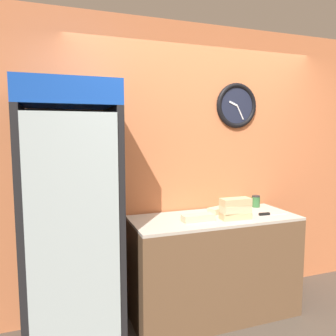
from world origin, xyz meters
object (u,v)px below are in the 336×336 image
(sandwich_stack_middle, at_px, (235,209))
(condiment_jar, at_px, (256,201))
(sandwich_stack_bottom, at_px, (235,216))
(chefs_knife, at_px, (269,214))
(sandwich_flat_left, at_px, (221,210))
(sandwich_stack_top, at_px, (236,202))
(beverage_cooler, at_px, (70,206))
(sandwich_flat_right, at_px, (198,218))

(sandwich_stack_middle, relative_size, condiment_jar, 2.27)
(sandwich_stack_bottom, height_order, chefs_knife, sandwich_stack_bottom)
(sandwich_stack_middle, xyz_separation_m, sandwich_flat_left, (-0.00, 0.25, -0.07))
(sandwich_stack_bottom, xyz_separation_m, chefs_knife, (0.37, 0.02, -0.02))
(sandwich_stack_top, bearing_deg, beverage_cooler, 173.52)
(beverage_cooler, xyz_separation_m, sandwich_flat_right, (1.04, -0.10, -0.16))
(sandwich_stack_top, relative_size, chefs_knife, 0.92)
(sandwich_flat_right, bearing_deg, sandwich_stack_bottom, -9.20)
(sandwich_flat_left, bearing_deg, sandwich_flat_right, -149.29)
(beverage_cooler, distance_m, sandwich_stack_middle, 1.39)
(sandwich_flat_right, bearing_deg, condiment_jar, 19.87)
(sandwich_stack_top, height_order, sandwich_flat_left, sandwich_stack_top)
(sandwich_flat_right, bearing_deg, sandwich_stack_top, -9.20)
(sandwich_stack_top, xyz_separation_m, condiment_jar, (0.44, 0.33, -0.10))
(sandwich_stack_top, relative_size, condiment_jar, 2.27)
(sandwich_stack_top, bearing_deg, condiment_jar, 37.12)
(chefs_knife, bearing_deg, sandwich_flat_right, 177.47)
(beverage_cooler, xyz_separation_m, sandwich_flat_left, (1.38, 0.10, -0.16))
(sandwich_stack_bottom, relative_size, sandwich_stack_top, 1.02)
(sandwich_flat_right, bearing_deg, chefs_knife, -2.53)
(beverage_cooler, height_order, sandwich_stack_bottom, beverage_cooler)
(beverage_cooler, distance_m, chefs_knife, 1.76)
(sandwich_stack_bottom, height_order, sandwich_flat_left, sandwich_stack_bottom)
(sandwich_flat_left, height_order, condiment_jar, condiment_jar)
(condiment_jar, bearing_deg, sandwich_flat_left, -169.40)
(sandwich_stack_bottom, distance_m, chefs_knife, 0.37)
(beverage_cooler, bearing_deg, chefs_knife, -4.36)
(beverage_cooler, bearing_deg, sandwich_stack_top, -6.48)
(beverage_cooler, height_order, sandwich_stack_middle, beverage_cooler)
(sandwich_stack_bottom, xyz_separation_m, sandwich_flat_right, (-0.33, 0.05, -0.00))
(sandwich_stack_bottom, distance_m, sandwich_flat_right, 0.34)
(sandwich_flat_right, xyz_separation_m, chefs_knife, (0.71, -0.03, -0.02))
(condiment_jar, bearing_deg, sandwich_stack_middle, -142.88)
(beverage_cooler, relative_size, sandwich_stack_bottom, 7.49)
(sandwich_stack_bottom, xyz_separation_m, sandwich_stack_middle, (0.00, 0.00, 0.06))
(sandwich_flat_left, xyz_separation_m, sandwich_flat_right, (-0.33, -0.20, 0.00))
(sandwich_flat_left, xyz_separation_m, chefs_knife, (0.37, -0.23, -0.02))
(sandwich_stack_bottom, xyz_separation_m, sandwich_stack_top, (0.00, 0.00, 0.12))
(sandwich_flat_right, bearing_deg, sandwich_flat_left, 30.71)
(sandwich_flat_right, xyz_separation_m, condiment_jar, (0.78, 0.28, 0.03))
(sandwich_flat_left, distance_m, sandwich_flat_right, 0.39)
(chefs_knife, bearing_deg, sandwich_stack_top, -176.50)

